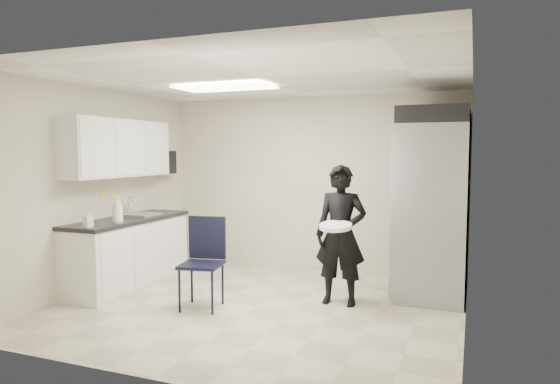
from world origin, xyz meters
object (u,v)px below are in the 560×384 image
at_px(commercial_fridge, 433,211).
at_px(folding_chair, 201,265).
at_px(lower_counter, 129,254).
at_px(man_tuxedo, 341,235).

distance_m(commercial_fridge, folding_chair, 2.91).
bearing_deg(lower_counter, folding_chair, -19.63).
distance_m(lower_counter, commercial_fridge, 3.98).
bearing_deg(commercial_fridge, folding_chair, -146.64).
xyz_separation_m(lower_counter, commercial_fridge, (3.78, 1.07, 0.62)).
xyz_separation_m(lower_counter, folding_chair, (1.39, -0.50, 0.07)).
relative_size(lower_counter, folding_chair, 1.89).
xyz_separation_m(lower_counter, man_tuxedo, (2.82, 0.25, 0.39)).
bearing_deg(commercial_fridge, man_tuxedo, -139.33).
height_order(lower_counter, man_tuxedo, man_tuxedo).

